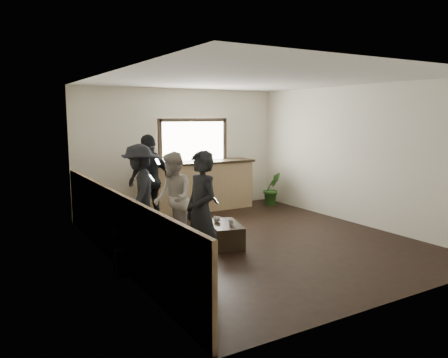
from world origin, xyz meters
TOP-DOWN VIEW (x-y plane):
  - ground at (0.00, 0.00)m, footprint 5.00×6.00m
  - room_shell at (-0.74, 0.00)m, footprint 5.01×6.01m
  - bar_counter at (0.30, 2.70)m, footprint 2.70×0.68m
  - sofa at (-2.07, 0.22)m, footprint 1.27×2.11m
  - coffee_table at (-0.61, -0.02)m, footprint 0.70×0.96m
  - cup_a at (-0.68, 0.12)m, footprint 0.15×0.15m
  - cup_b at (-0.58, -0.17)m, footprint 0.13×0.13m
  - potted_plant at (2.14, 2.30)m, footprint 0.48×0.40m
  - person_a at (-1.52, -0.90)m, footprint 0.49×0.64m
  - person_b at (-1.34, 0.48)m, footprint 0.75×0.88m
  - person_c at (-1.62, 1.31)m, footprint 1.04×1.26m
  - person_d at (-1.15, 2.02)m, footprint 1.16×0.83m

SIDE VIEW (x-z plane):
  - ground at x=0.00m, z-range -0.01..0.01m
  - coffee_table at x=-0.61m, z-range 0.00..0.38m
  - sofa at x=-2.07m, z-range 0.00..0.58m
  - potted_plant at x=2.14m, z-range 0.00..0.82m
  - cup_a at x=-0.68m, z-range 0.38..0.47m
  - cup_b at x=-0.58m, z-range 0.38..0.47m
  - bar_counter at x=0.30m, z-range -0.42..1.71m
  - person_b at x=-1.34m, z-range 0.00..1.59m
  - person_c at x=-1.62m, z-range 0.00..1.69m
  - person_a at x=-1.52m, z-range 0.00..1.72m
  - person_d at x=-1.15m, z-range 0.00..1.83m
  - room_shell at x=-0.74m, z-range 0.07..2.87m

